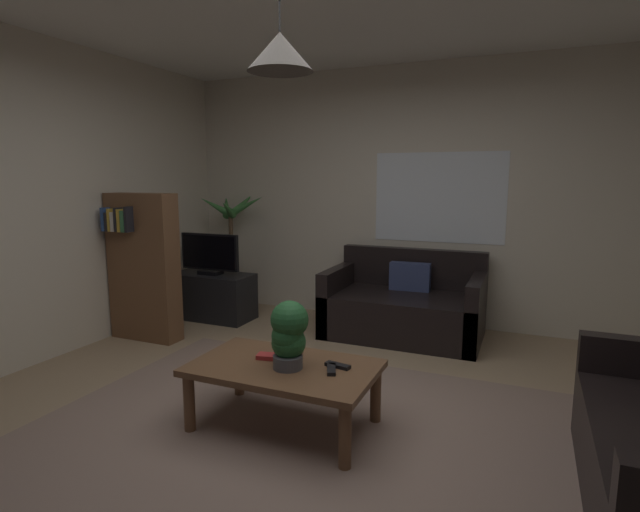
# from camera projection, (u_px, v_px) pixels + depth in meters

# --- Properties ---
(floor) EXTENTS (5.02, 5.23, 0.02)m
(floor) POSITION_uv_depth(u_px,v_px,m) (301.00, 434.00, 3.02)
(floor) COLOR #9E8466
(floor) RESTS_ON ground
(rug) EXTENTS (3.26, 2.88, 0.01)m
(rug) POSITION_uv_depth(u_px,v_px,m) (286.00, 448.00, 2.84)
(rug) COLOR gray
(rug) RESTS_ON ground
(wall_back) EXTENTS (5.14, 0.06, 2.69)m
(wall_back) POSITION_uv_depth(u_px,v_px,m) (407.00, 196.00, 5.21)
(wall_back) COLOR beige
(wall_back) RESTS_ON ground
(wall_left) EXTENTS (0.06, 5.23, 2.69)m
(wall_left) POSITION_uv_depth(u_px,v_px,m) (2.00, 203.00, 3.80)
(wall_left) COLOR beige
(wall_left) RESTS_ON ground
(window_pane) EXTENTS (1.32, 0.01, 0.92)m
(window_pane) POSITION_uv_depth(u_px,v_px,m) (439.00, 198.00, 5.05)
(window_pane) COLOR white
(couch_under_window) EXTENTS (1.48, 0.88, 0.82)m
(couch_under_window) POSITION_uv_depth(u_px,v_px,m) (404.00, 308.00, 4.85)
(couch_under_window) COLOR black
(couch_under_window) RESTS_ON ground
(coffee_table) EXTENTS (1.13, 0.68, 0.40)m
(coffee_table) POSITION_uv_depth(u_px,v_px,m) (284.00, 374.00, 3.05)
(coffee_table) COLOR brown
(coffee_table) RESTS_ON ground
(book_on_table_0) EXTENTS (0.13, 0.11, 0.03)m
(book_on_table_0) POSITION_uv_depth(u_px,v_px,m) (267.00, 356.00, 3.14)
(book_on_table_0) COLOR #B22D2D
(book_on_table_0) RESTS_ON coffee_table
(remote_on_table_0) EXTENTS (0.17, 0.08, 0.02)m
(remote_on_table_0) POSITION_uv_depth(u_px,v_px,m) (338.00, 365.00, 3.00)
(remote_on_table_0) COLOR black
(remote_on_table_0) RESTS_ON coffee_table
(remote_on_table_1) EXTENTS (0.11, 0.17, 0.02)m
(remote_on_table_1) POSITION_uv_depth(u_px,v_px,m) (331.00, 369.00, 2.93)
(remote_on_table_1) COLOR black
(remote_on_table_1) RESTS_ON coffee_table
(potted_plant_on_table) EXTENTS (0.23, 0.23, 0.41)m
(potted_plant_on_table) POSITION_uv_depth(u_px,v_px,m) (289.00, 334.00, 2.97)
(potted_plant_on_table) COLOR #4C4C51
(potted_plant_on_table) RESTS_ON coffee_table
(tv_stand) EXTENTS (0.90, 0.44, 0.50)m
(tv_stand) POSITION_uv_depth(u_px,v_px,m) (213.00, 296.00, 5.44)
(tv_stand) COLOR black
(tv_stand) RESTS_ON ground
(tv) EXTENTS (0.70, 0.16, 0.44)m
(tv) POSITION_uv_depth(u_px,v_px,m) (210.00, 254.00, 5.34)
(tv) COLOR black
(tv) RESTS_ON tv_stand
(potted_palm_corner) EXTENTS (0.79, 0.71, 1.42)m
(potted_palm_corner) POSITION_uv_depth(u_px,v_px,m) (233.00, 259.00, 5.84)
(potted_palm_corner) COLOR brown
(potted_palm_corner) RESTS_ON ground
(bookshelf_corner) EXTENTS (0.70, 0.31, 1.40)m
(bookshelf_corner) POSITION_uv_depth(u_px,v_px,m) (143.00, 265.00, 4.68)
(bookshelf_corner) COLOR brown
(bookshelf_corner) RESTS_ON ground
(pendant_lamp) EXTENTS (0.38, 0.38, 0.56)m
(pendant_lamp) POSITION_uv_depth(u_px,v_px,m) (280.00, 52.00, 2.75)
(pendant_lamp) COLOR black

